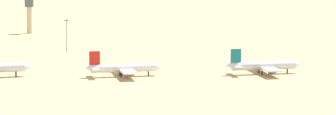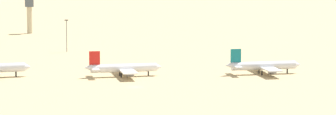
% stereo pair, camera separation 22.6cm
% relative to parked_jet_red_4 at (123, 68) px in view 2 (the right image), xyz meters
% --- Properties ---
extents(ground, '(4000.00, 4000.00, 0.00)m').
position_rel_parked_jet_red_4_xyz_m(ground, '(1.95, -26.62, -3.47)').
color(ground, tan).
extents(parked_jet_red_4, '(32.04, 26.93, 10.59)m').
position_rel_parked_jet_red_4_xyz_m(parked_jet_red_4, '(0.00, 0.00, 0.00)').
color(parked_jet_red_4, white).
rests_on(parked_jet_red_4, ground).
extents(parked_jet_teal_5, '(32.43, 27.25, 10.72)m').
position_rel_parked_jet_red_4_xyz_m(parked_jet_teal_5, '(57.35, -2.47, 0.04)').
color(parked_jet_teal_5, silver).
rests_on(parked_jet_teal_5, ground).
extents(control_tower, '(5.20, 5.20, 20.61)m').
position_rel_parked_jet_red_4_xyz_m(control_tower, '(-37.60, 180.10, 8.97)').
color(control_tower, '#C6B793').
rests_on(control_tower, ground).
extents(light_pole_mid, '(1.80, 0.50, 16.05)m').
position_rel_parked_jet_red_4_xyz_m(light_pole_mid, '(-19.10, 85.42, 5.77)').
color(light_pole_mid, '#59595E').
rests_on(light_pole_mid, ground).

